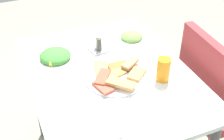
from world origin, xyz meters
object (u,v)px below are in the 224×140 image
Objects in this scene: soda_can at (163,69)px; salad_plate_rice at (132,37)px; paper_napkin at (104,128)px; fork at (100,128)px; dining_chair at (213,95)px; spoon at (108,126)px; salad_plate_greens at (55,57)px; condiment_caddy at (98,47)px; dining_table at (110,88)px; pide_platter at (116,75)px.

salad_plate_rice is at bearing 176.71° from soda_can.
fork is at bearing -90.00° from paper_napkin.
dining_chair is 0.58m from salad_plate_rice.
dining_chair is 0.81m from spoon.
fork reaches higher than paper_napkin.
salad_plate_greens is 1.24× the size of fork.
spoon is (0.60, -0.39, -0.01)m from salad_plate_rice.
salad_plate_greens reaches higher than paper_napkin.
salad_plate_rice is 0.74m from fork.
condiment_caddy is at bearing 162.00° from paper_napkin.
dining_chair is (0.13, 0.59, -0.14)m from dining_table.
condiment_caddy is at bearing 89.50° from salad_plate_greens.
paper_napkin is at bearing 68.42° from fork.
pide_platter is at bearing 19.30° from dining_table.
salad_plate_greens is 1.83× the size of soda_can.
pide_platter is (-0.08, -0.58, 0.25)m from dining_chair.
dining_chair is 4.47× the size of salad_plate_rice.
paper_napkin is at bearing -34.03° from salad_plate_rice.
dining_table is 0.26m from condiment_caddy.
condiment_caddy is at bearing 143.31° from spoon.
salad_plate_rice is 1.26× the size of spoon.
dining_chair is 0.84m from fork.
salad_plate_greens is at bearing -90.50° from condiment_caddy.
salad_plate_greens is 0.58m from soda_can.
pide_platter is at bearing 131.35° from spoon.
salad_plate_rice is 0.73m from paper_napkin.
salad_plate_rice is at bearing 123.23° from fork.
fork reaches higher than dining_table.
dining_table is 10.15× the size of condiment_caddy.
pide_platter is 0.38m from salad_plate_rice.
condiment_caddy reaches higher than dining_table.
fork is at bearing -35.19° from salad_plate_rice.
soda_can is 0.73× the size of spoon.
dining_chair is at bearing 85.63° from spoon.
paper_napkin is (0.56, 0.06, -0.02)m from salad_plate_greens.
paper_napkin is 0.02m from fork.
spoon is 0.59m from condiment_caddy.
salad_plate_rice reaches higher than fork.
soda_can is at bearing 28.59° from condiment_caddy.
salad_plate_rice is 0.23m from condiment_caddy.
paper_napkin is at bearing 6.36° from salad_plate_greens.
paper_napkin is 0.87× the size of fork.
soda_can is 0.42m from condiment_caddy.
salad_plate_rice is at bearing 143.17° from pide_platter.
dining_table is 0.12m from pide_platter.
dining_table is 0.40m from fork.
dining_table is at bearing 136.87° from spoon.
salad_plate_rice is (-0.31, 0.23, 0.00)m from pide_platter.
pide_platter is at bearing -116.20° from soda_can.
salad_plate_greens is at bearing 162.97° from fork.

